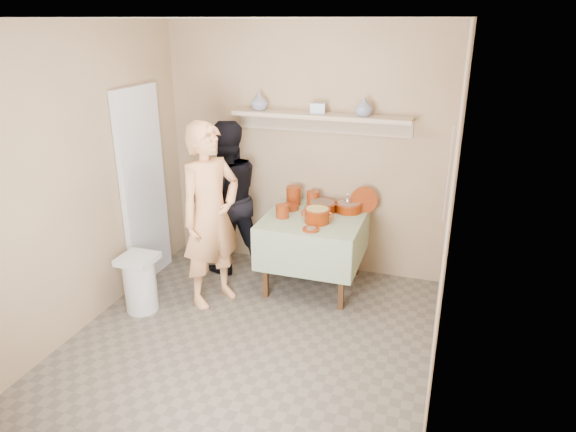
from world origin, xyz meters
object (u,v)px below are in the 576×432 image
at_px(person_cook, 211,216).
at_px(person_helper, 226,198).
at_px(serving_table, 314,228).
at_px(cazuela_rice, 317,214).
at_px(trash_bin, 140,283).

distance_m(person_cook, person_helper, 0.69).
distance_m(person_cook, serving_table, 1.05).
relative_size(cazuela_rice, trash_bin, 0.59).
relative_size(person_cook, serving_table, 1.82).
height_order(person_cook, cazuela_rice, person_cook).
bearing_deg(serving_table, trash_bin, -145.49).
xyz_separation_m(serving_table, trash_bin, (-1.41, -0.97, -0.36)).
relative_size(person_cook, person_helper, 1.07).
bearing_deg(cazuela_rice, person_helper, 167.97).
xyz_separation_m(person_cook, person_helper, (-0.15, 0.67, -0.06)).
bearing_deg(person_helper, serving_table, 135.25).
bearing_deg(person_helper, cazuela_rice, 128.17).
relative_size(serving_table, trash_bin, 1.74).
distance_m(person_helper, trash_bin, 1.26).
bearing_deg(person_helper, trash_bin, 28.26).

